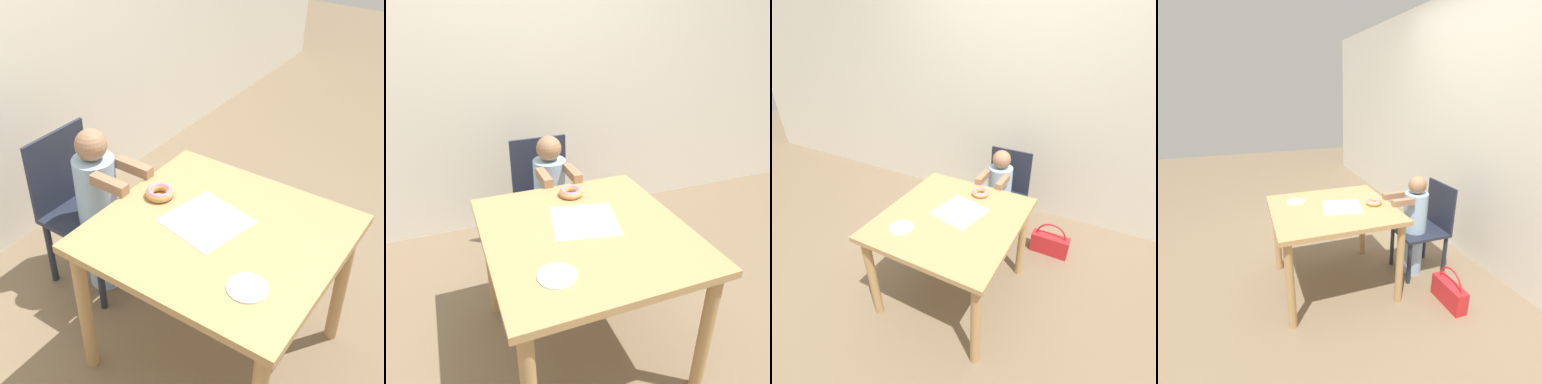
{
  "view_description": "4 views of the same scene",
  "coord_description": "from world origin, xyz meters",
  "views": [
    {
      "loc": [
        -1.45,
        -0.87,
        2.06
      ],
      "look_at": [
        0.02,
        0.14,
        0.84
      ],
      "focal_mm": 50.0,
      "sensor_mm": 36.0,
      "label": 1
    },
    {
      "loc": [
        -0.55,
        -1.31,
        1.63
      ],
      "look_at": [
        0.02,
        0.14,
        0.84
      ],
      "focal_mm": 35.0,
      "sensor_mm": 36.0,
      "label": 2
    },
    {
      "loc": [
        0.84,
        -1.41,
        1.91
      ],
      "look_at": [
        0.02,
        0.14,
        0.84
      ],
      "focal_mm": 28.0,
      "sensor_mm": 36.0,
      "label": 3
    },
    {
      "loc": [
        2.15,
        -0.61,
        1.63
      ],
      "look_at": [
        0.02,
        0.14,
        0.84
      ],
      "focal_mm": 28.0,
      "sensor_mm": 36.0,
      "label": 4
    }
  ],
  "objects": [
    {
      "name": "ground_plane",
      "position": [
        0.0,
        0.0,
        0.0
      ],
      "size": [
        12.0,
        12.0,
        0.0
      ],
      "primitive_type": "plane",
      "color": "#7A664C"
    },
    {
      "name": "wall_back",
      "position": [
        0.0,
        1.43,
        1.25
      ],
      "size": [
        8.0,
        0.05,
        2.5
      ],
      "color": "silver",
      "rests_on": "ground_plane"
    },
    {
      "name": "dining_table",
      "position": [
        0.0,
        0.0,
        0.61
      ],
      "size": [
        0.9,
        0.96,
        0.72
      ],
      "color": "tan",
      "rests_on": "ground_plane"
    },
    {
      "name": "chair",
      "position": [
        0.06,
        0.86,
        0.43
      ],
      "size": [
        0.39,
        0.43,
        0.83
      ],
      "color": "#232838",
      "rests_on": "ground_plane"
    },
    {
      "name": "child_figure",
      "position": [
        0.06,
        0.74,
        0.48
      ],
      "size": [
        0.22,
        0.38,
        0.93
      ],
      "color": "#99BCE0",
      "rests_on": "ground_plane"
    },
    {
      "name": "donut",
      "position": [
        0.05,
        0.34,
        0.74
      ],
      "size": [
        0.13,
        0.13,
        0.04
      ],
      "color": "tan",
      "rests_on": "dining_table"
    },
    {
      "name": "napkin",
      "position": [
        0.02,
        0.07,
        0.72
      ],
      "size": [
        0.36,
        0.36,
        0.0
      ],
      "color": "white",
      "rests_on": "dining_table"
    },
    {
      "name": "handbag",
      "position": [
        0.56,
        0.79,
        0.11
      ],
      "size": [
        0.33,
        0.1,
        0.32
      ],
      "color": "red",
      "rests_on": "ground_plane"
    },
    {
      "name": "plate",
      "position": [
        -0.22,
        -0.26,
        0.72
      ],
      "size": [
        0.15,
        0.15,
        0.01
      ],
      "color": "white",
      "rests_on": "dining_table"
    }
  ]
}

